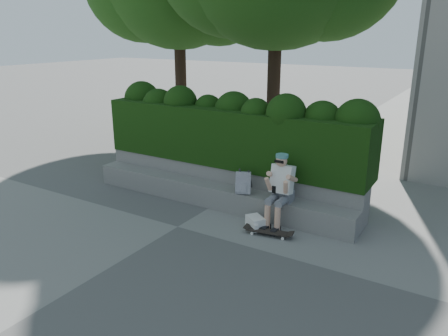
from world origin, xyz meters
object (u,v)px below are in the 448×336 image
Objects in this scene: skateboard at (268,232)px; person at (281,187)px; backpack_plaid at (243,183)px; backpack_ground at (255,223)px.

person is at bearing 82.70° from skateboard.
person is at bearing -31.60° from backpack_plaid.
backpack_plaid reaches higher than backpack_ground.
backpack_ground is at bearing 147.88° from skateboard.
backpack_ground reaches higher than skateboard.
backpack_ground is (0.51, -0.44, -0.55)m from backpack_plaid.
backpack_plaid is at bearing 135.65° from skateboard.
backpack_plaid reaches higher than skateboard.
skateboard is at bearing -87.44° from person.
person is 3.94× the size of backpack_ground.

